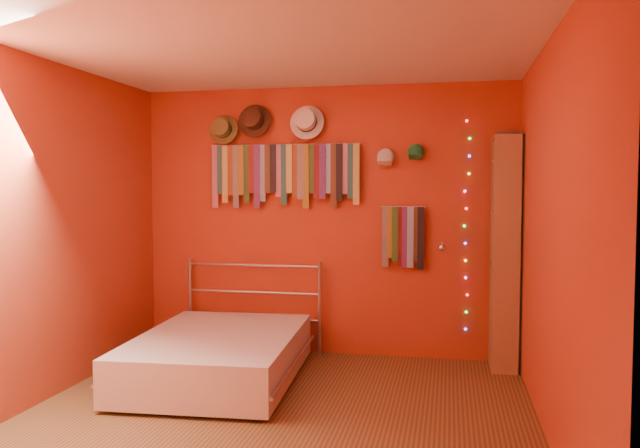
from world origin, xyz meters
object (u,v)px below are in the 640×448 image
Objects in this scene: reading_lamp at (442,247)px; bookshelf at (510,252)px; tie_rack at (284,171)px; bed at (219,355)px.

bookshelf reaches higher than reading_lamp.
tie_rack is 2.16m from bookshelf.
bookshelf is at bearing 15.39° from bed.
reading_lamp is 0.57m from bookshelf.
reading_lamp is (1.47, -0.15, -0.67)m from tie_rack.
tie_rack is 0.78× the size of bed.
bookshelf is 2.59m from bed.
reading_lamp is 0.15× the size of bed.
bed is at bearing -155.47° from reading_lamp.
tie_rack reaches higher than bed.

